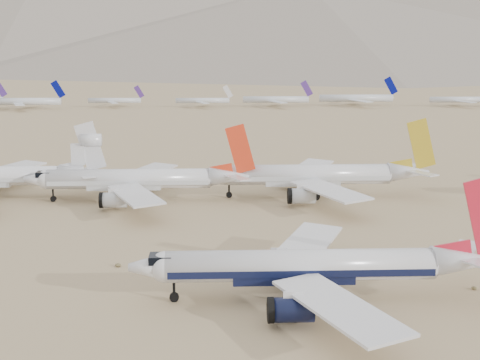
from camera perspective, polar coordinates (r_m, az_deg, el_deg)
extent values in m
plane|color=#8A7450|center=(99.45, 6.31, -9.81)|extent=(7000.00, 7000.00, 0.00)
cylinder|color=silver|center=(96.13, 5.19, -7.25)|extent=(38.33, 4.53, 4.53)
cube|color=black|center=(96.31, 5.18, -7.57)|extent=(37.56, 4.60, 1.02)
sphere|color=silver|center=(95.59, -6.38, -7.38)|extent=(4.53, 4.53, 4.53)
cube|color=black|center=(95.24, -6.80, -6.67)|extent=(3.17, 2.94, 1.13)
cone|color=silver|center=(101.81, 18.62, -6.55)|extent=(9.58, 4.53, 4.53)
cube|color=silver|center=(84.42, 8.40, -10.62)|extent=(14.80, 23.33, 0.71)
cylinder|color=black|center=(88.12, 4.56, -10.99)|extent=(5.32, 3.26, 3.26)
cube|color=silver|center=(109.45, 5.81, -5.35)|extent=(14.80, 23.33, 0.71)
cube|color=silver|center=(106.22, 18.74, -5.49)|extent=(6.08, 7.95, 0.27)
cylinder|color=black|center=(105.66, 3.34, -7.10)|extent=(5.32, 3.26, 3.26)
cylinder|color=black|center=(97.07, -5.64, -9.92)|extent=(1.36, 0.57, 1.36)
cylinder|color=black|center=(94.87, 6.36, -10.27)|extent=(1.90, 1.13, 1.90)
cylinder|color=black|center=(100.72, 5.82, -8.94)|extent=(1.90, 1.13, 1.90)
cylinder|color=silver|center=(160.48, 5.73, 0.48)|extent=(39.73, 4.83, 4.83)
cube|color=silver|center=(160.59, 5.73, 0.27)|extent=(38.94, 4.90, 1.09)
sphere|color=silver|center=(158.93, -1.38, 0.42)|extent=(4.83, 4.83, 4.83)
cube|color=black|center=(158.67, -1.64, 0.89)|extent=(3.38, 3.14, 1.21)
cone|color=silver|center=(165.63, 14.18, 0.65)|extent=(9.93, 4.83, 4.83)
cube|color=silver|center=(147.58, 7.66, -0.87)|extent=(15.35, 24.18, 0.75)
cube|color=silver|center=(161.78, 15.30, 0.56)|extent=(6.31, 8.25, 0.29)
cylinder|color=silver|center=(151.27, 5.39, -1.36)|extent=(5.52, 3.48, 3.48)
cube|color=silver|center=(174.69, 6.09, 1.09)|extent=(15.35, 24.18, 0.75)
cube|color=silver|center=(170.39, 14.38, 1.15)|extent=(6.31, 8.25, 0.29)
cylinder|color=silver|center=(170.34, 4.52, 0.10)|extent=(5.52, 3.48, 3.48)
cube|color=gold|center=(165.33, 15.21, 3.00)|extent=(7.53, 0.39, 12.41)
cylinder|color=black|center=(159.94, -0.94, -1.27)|extent=(1.45, 0.60, 1.45)
cylinder|color=black|center=(158.38, 6.46, -1.36)|extent=(2.03, 1.21, 2.03)
cylinder|color=black|center=(164.90, 6.11, -0.84)|extent=(2.03, 1.21, 2.03)
cylinder|color=silver|center=(157.81, -9.45, 0.10)|extent=(37.82, 4.62, 4.62)
cube|color=silver|center=(157.93, -9.44, -0.10)|extent=(37.06, 4.69, 1.04)
sphere|color=silver|center=(161.27, -16.13, 0.05)|extent=(4.62, 4.62, 4.62)
cube|color=black|center=(161.20, -16.40, 0.49)|extent=(3.24, 3.00, 1.16)
cone|color=silver|center=(156.56, -0.94, 0.30)|extent=(9.45, 4.62, 4.62)
cube|color=silver|center=(144.67, -8.93, -1.24)|extent=(14.61, 23.02, 0.71)
cube|color=silver|center=(152.22, -0.21, 0.20)|extent=(6.00, 7.85, 0.28)
cylinder|color=silver|center=(149.63, -10.65, -1.70)|extent=(5.25, 3.33, 3.33)
cube|color=silver|center=(170.66, -7.93, 0.73)|extent=(14.61, 23.02, 0.71)
cube|color=silver|center=(160.79, -0.32, 0.81)|extent=(6.00, 7.85, 0.28)
cylinder|color=silver|center=(167.76, -9.74, -0.24)|extent=(5.25, 3.33, 3.33)
cube|color=red|center=(155.51, 0.02, 2.67)|extent=(7.17, 0.37, 11.81)
cylinder|color=black|center=(161.94, -15.64, -1.55)|extent=(1.39, 0.58, 1.39)
cylinder|color=black|center=(155.40, -8.97, -1.70)|extent=(1.94, 1.16, 1.94)
cylinder|color=black|center=(161.66, -8.71, -1.18)|extent=(1.94, 1.16, 1.94)
cone|color=silver|center=(164.19, -13.48, 0.51)|extent=(9.67, 4.63, 4.63)
cube|color=silver|center=(159.43, -13.13, 0.41)|extent=(6.14, 8.02, 0.28)
cube|color=silver|center=(182.44, -19.11, 0.89)|extent=(14.93, 23.53, 0.72)
cube|color=silver|center=(168.04, -12.57, 1.00)|extent=(6.14, 8.02, 0.28)
cube|color=silver|center=(162.59, -12.66, 2.83)|extent=(7.33, 0.37, 12.07)
cylinder|color=silver|center=(162.33, -12.59, 3.35)|extent=(4.83, 3.00, 3.00)
cube|color=#47277C|center=(414.00, -19.79, 7.35)|extent=(8.02, 0.40, 10.10)
cylinder|color=silver|center=(400.75, -17.94, 6.40)|extent=(41.26, 4.08, 4.08)
cube|color=#020869|center=(395.51, -15.27, 7.49)|extent=(8.22, 0.41, 10.35)
cube|color=silver|center=(390.55, -18.35, 6.16)|extent=(10.87, 18.99, 0.41)
cube|color=silver|center=(411.06, -17.54, 6.45)|extent=(10.87, 18.99, 0.41)
cylinder|color=silver|center=(401.43, -10.65, 6.68)|extent=(30.67, 3.03, 3.03)
cube|color=#47277C|center=(399.24, -8.61, 7.46)|extent=(6.11, 0.30, 7.69)
cube|color=silver|center=(393.64, -10.81, 6.52)|extent=(8.08, 14.12, 0.30)
cube|color=silver|center=(409.30, -10.49, 6.71)|extent=(8.08, 14.12, 0.30)
cylinder|color=silver|center=(394.27, -3.21, 6.78)|extent=(31.45, 3.11, 3.11)
cube|color=silver|center=(393.94, -1.05, 7.56)|extent=(6.26, 0.31, 7.89)
cube|color=silver|center=(386.20, -3.23, 6.62)|extent=(8.28, 14.48, 0.31)
cube|color=silver|center=(402.42, -3.19, 6.81)|extent=(8.28, 14.48, 0.31)
cylinder|color=silver|center=(397.46, 3.08, 6.87)|extent=(38.70, 3.82, 3.82)
cube|color=#47277C|center=(399.11, 5.71, 7.78)|extent=(7.71, 0.38, 9.71)
cube|color=silver|center=(387.56, 3.21, 6.67)|extent=(10.20, 17.81, 0.38)
cube|color=silver|center=(407.44, 2.94, 6.91)|extent=(10.20, 17.81, 0.38)
cylinder|color=silver|center=(409.59, 9.88, 6.90)|extent=(44.21, 4.37, 4.37)
cube|color=#020869|center=(413.97, 12.76, 7.86)|extent=(8.81, 0.44, 11.09)
cube|color=silver|center=(398.50, 10.22, 6.67)|extent=(11.65, 20.35, 0.44)
cube|color=silver|center=(420.80, 9.55, 6.94)|extent=(11.65, 20.35, 0.44)
cylinder|color=silver|center=(419.39, 18.20, 6.54)|extent=(34.97, 3.46, 3.46)
cube|color=silver|center=(410.99, 18.63, 6.35)|extent=(9.21, 16.10, 0.35)
cube|color=silver|center=(427.90, 17.78, 6.58)|extent=(9.21, 16.10, 0.35)
cone|color=slate|center=(1588.38, 5.61, 14.44)|extent=(1824.00, 1824.00, 240.00)
cone|color=slate|center=(1203.37, 5.67, 13.03)|extent=(1260.00, 1260.00, 140.00)
ellipsoid|color=brown|center=(112.95, -10.38, -7.15)|extent=(0.98, 0.98, 0.54)
ellipsoid|color=brown|center=(107.11, 19.35, -8.69)|extent=(0.84, 0.84, 0.46)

